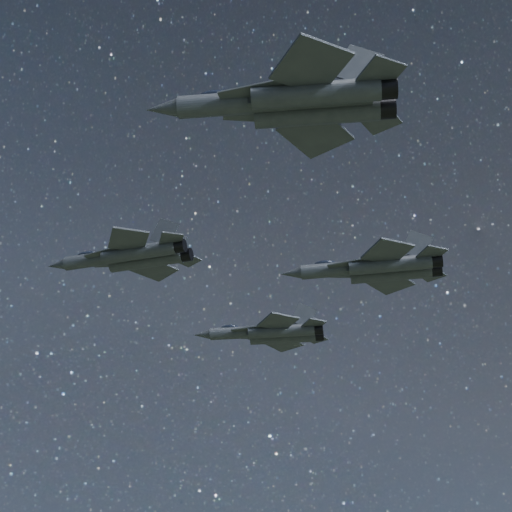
{
  "coord_description": "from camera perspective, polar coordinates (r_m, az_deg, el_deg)",
  "views": [
    {
      "loc": [
        8.57,
        -63.48,
        103.97
      ],
      "look_at": [
        2.28,
        2.8,
        141.58
      ],
      "focal_mm": 55.0,
      "sensor_mm": 36.0,
      "label": 1
    }
  ],
  "objects": [
    {
      "name": "jet_right",
      "position": [
        60.42,
        2.88,
        11.13
      ],
      "size": [
        19.84,
        14.16,
        5.07
      ],
      "rotation": [
        0.0,
        0.0,
        -0.01
      ],
      "color": "#32373F"
    },
    {
      "name": "jet_left",
      "position": [
        89.95,
        1.12,
        -5.6
      ],
      "size": [
        15.64,
        11.13,
        3.98
      ],
      "rotation": [
        0.0,
        0.0,
        -0.03
      ],
      "color": "#32373F"
    },
    {
      "name": "jet_lead",
      "position": [
        81.16,
        -9.06,
        0.0
      ],
      "size": [
        16.64,
        11.47,
        4.18
      ],
      "rotation": [
        0.0,
        0.0,
        -0.19
      ],
      "color": "#32373F"
    },
    {
      "name": "jet_slot",
      "position": [
        78.13,
        8.79,
        -0.87
      ],
      "size": [
        16.7,
        11.74,
        4.22
      ],
      "rotation": [
        0.0,
        0.0,
        -0.08
      ],
      "color": "#32373F"
    }
  ]
}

